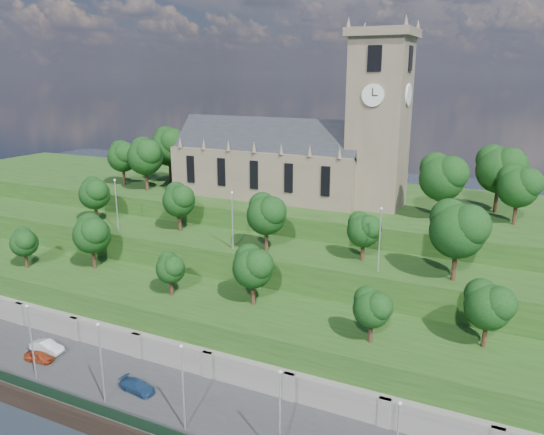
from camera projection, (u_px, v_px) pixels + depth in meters
The scene contains 16 objects.
promenade at pixel (143, 397), 57.38m from camera, with size 160.00×12.00×2.00m, color #2D2D30.
quay_wall at pixel (103, 429), 52.10m from camera, with size 160.00×0.50×2.20m, color black.
fence at pixel (107, 412), 52.27m from camera, with size 160.00×0.10×1.20m, color black.
retaining_wall at pixel (175, 359), 62.18m from camera, with size 160.00×2.10×5.00m.
embankment_lower at pixel (203, 326), 67.03m from camera, with size 160.00×12.00×8.00m, color #204316.
embankment_upper at pixel (244, 282), 76.07m from camera, with size 160.00×10.00×12.00m, color #204316.
hilltop at pixel (301, 234), 93.93m from camera, with size 160.00×32.00×15.00m, color #204316.
church at pixel (297, 153), 86.19m from camera, with size 38.60×12.35×27.60m.
trees_lower at pixel (214, 262), 64.64m from camera, with size 65.95×8.60×7.87m.
trees_upper at pixel (283, 212), 69.37m from camera, with size 60.82×8.58×9.33m.
trees_hilltop at pixel (292, 160), 85.78m from camera, with size 72.33×16.45×10.45m.
lamp_posts_promenade at pixel (101, 358), 53.59m from camera, with size 60.36×0.36×8.98m.
lamp_posts_upper at pixel (232, 216), 70.70m from camera, with size 40.36×0.36×7.94m.
car_left at pixel (39, 357), 62.55m from camera, with size 1.46×3.63×1.24m, color maroon.
car_middle at pixel (47, 347), 64.60m from camera, with size 1.54×4.41×1.45m, color #B5B4B9.
car_right at pixel (137, 386), 56.60m from camera, with size 1.73×4.25×1.23m, color navy.
Camera 1 is at (34.50, -33.20, 34.81)m, focal length 35.00 mm.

